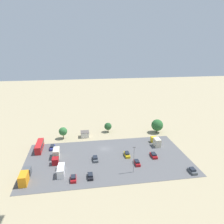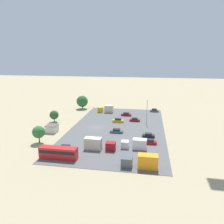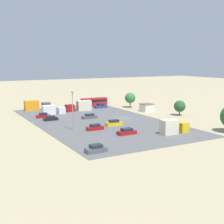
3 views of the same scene
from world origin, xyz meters
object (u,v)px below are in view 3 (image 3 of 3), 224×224
Objects in this scene: shed_building at (147,107)px; parked_car_4 at (43,116)px; parked_truck_2 at (52,110)px; bus at (94,102)px; parked_car_1 at (51,118)px; parked_truck_1 at (173,127)px; parked_car_6 at (96,149)px; parked_car_2 at (114,123)px; parked_car_5 at (101,106)px; parked_car_0 at (127,132)px; parked_truck_3 at (80,106)px; parked_truck_0 at (36,106)px; parked_car_3 at (95,127)px; parked_car_7 at (90,116)px.

shed_building reaches higher than parked_car_4.
shed_building is at bearing 72.88° from parked_truck_2.
bus is 2.48× the size of parked_car_1.
parked_car_6 is at bearing -78.02° from parked_truck_1.
shed_building is 0.87× the size of parked_car_2.
parked_car_5 is 0.62× the size of parked_truck_2.
parked_car_2 is at bearing -147.98° from parked_car_4.
parked_car_4 is (31.48, 10.87, -0.02)m from parked_car_0.
shed_building reaches higher than parked_car_0.
parked_car_4 is (5.61, 0.57, 0.03)m from parked_car_1.
bus reaches higher than parked_car_6.
parked_truck_3 is at bearing 173.46° from parked_car_0.
parked_truck_0 is (56.71, -4.07, 0.97)m from parked_car_6.
parked_truck_1 is at bearing 175.58° from parked_car_5.
parked_car_0 is 1.12× the size of parked_car_6.
parked_car_1 is at bearing 129.89° from bus.
parked_car_3 is at bearing 150.82° from parked_car_5.
parked_truck_0 is 55.19m from parked_truck_1.
parked_car_5 is (-5.22, -0.13, -1.07)m from bus.
parked_car_5 is at bearing -20.57° from parked_car_2.
parked_car_5 is at bearing -29.18° from parked_car_3.
parked_truck_1 reaches higher than parked_car_2.
parked_car_0 is 0.51× the size of parked_truck_0.
parked_car_2 reaches higher than parked_car_0.
parked_car_1 is 5.64m from parked_car_4.
parked_car_6 is 50.80m from parked_truck_3.
parked_car_4 is 6.12m from parked_truck_2.
parked_car_2 reaches higher than parked_car_3.
parked_car_1 is 36.79m from parked_truck_1.
parked_car_1 is at bearing -20.92° from parked_truck_2.
parked_car_0 is 0.62× the size of parked_truck_1.
parked_truck_0 reaches higher than parked_car_6.
parked_car_1 is 1.01× the size of parked_car_6.
bus is 2.36× the size of parked_car_3.
parked_car_6 is at bearing 175.86° from parked_car_1.
parked_car_3 is at bearing -164.64° from parked_car_4.
parked_car_5 is at bearing -178.53° from bus.
parked_truck_0 is (6.56, 22.48, 0.97)m from parked_car_5.
parked_car_4 is at bearing 15.36° from parked_car_3.
shed_building is at bearing -120.96° from parked_truck_3.
parked_car_4 is 0.86× the size of parked_car_5.
parked_truck_2 is at bearing 72.88° from shed_building.
bus is 2.22× the size of parked_car_2.
parked_car_5 is at bearing 103.51° from parked_truck_2.
parked_car_3 reaches higher than parked_car_1.
parked_car_1 is at bearing 121.53° from parked_car_5.
parked_car_7 is (-2.67, -11.36, 0.01)m from parked_car_1.
parked_truck_3 is (47.78, -17.25, 0.94)m from parked_car_6.
parked_car_7 is at bearing -23.03° from parked_car_6.
parked_car_7 is 25.91m from parked_truck_0.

